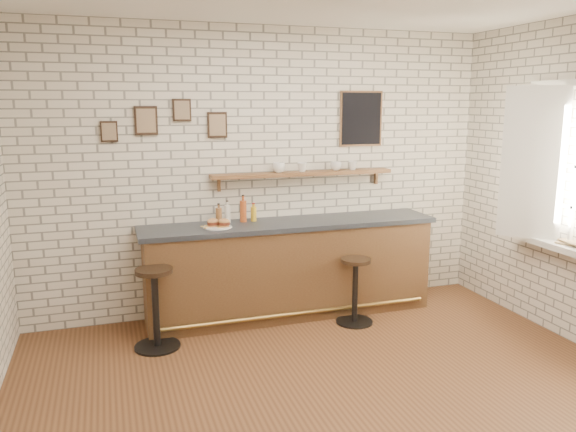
# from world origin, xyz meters

# --- Properties ---
(ground) EXTENTS (5.00, 5.00, 0.00)m
(ground) POSITION_xyz_m (0.00, 0.00, 0.00)
(ground) COLOR brown
(ground) RESTS_ON ground
(bar_counter) EXTENTS (3.10, 0.65, 1.01)m
(bar_counter) POSITION_xyz_m (0.19, 1.70, 0.51)
(bar_counter) COLOR brown
(bar_counter) RESTS_ON ground
(sandwich_plate) EXTENTS (0.28, 0.28, 0.01)m
(sandwich_plate) POSITION_xyz_m (-0.59, 1.65, 1.02)
(sandwich_plate) COLOR white
(sandwich_plate) RESTS_ON bar_counter
(ciabatta_sandwich) EXTENTS (0.24, 0.17, 0.08)m
(ciabatta_sandwich) POSITION_xyz_m (-0.58, 1.65, 1.06)
(ciabatta_sandwich) COLOR tan
(ciabatta_sandwich) RESTS_ON sandwich_plate
(potato_chips) EXTENTS (0.26, 0.17, 0.00)m
(potato_chips) POSITION_xyz_m (-0.61, 1.64, 1.02)
(potato_chips) COLOR #EFBF54
(potato_chips) RESTS_ON sandwich_plate
(bitters_bottle_brown) EXTENTS (0.06, 0.06, 0.21)m
(bitters_bottle_brown) POSITION_xyz_m (-0.53, 1.84, 1.09)
(bitters_bottle_brown) COLOR brown
(bitters_bottle_brown) RESTS_ON bar_counter
(bitters_bottle_white) EXTENTS (0.06, 0.06, 0.23)m
(bitters_bottle_white) POSITION_xyz_m (-0.44, 1.84, 1.10)
(bitters_bottle_white) COLOR beige
(bitters_bottle_white) RESTS_ON bar_counter
(bitters_bottle_amber) EXTENTS (0.07, 0.07, 0.28)m
(bitters_bottle_amber) POSITION_xyz_m (-0.28, 1.84, 1.13)
(bitters_bottle_amber) COLOR #A7461B
(bitters_bottle_amber) RESTS_ON bar_counter
(condiment_bottle_yellow) EXTENTS (0.06, 0.06, 0.19)m
(condiment_bottle_yellow) POSITION_xyz_m (-0.17, 1.84, 1.09)
(condiment_bottle_yellow) COLOR gold
(condiment_bottle_yellow) RESTS_ON bar_counter
(bar_stool_left) EXTENTS (0.42, 0.42, 0.76)m
(bar_stool_left) POSITION_xyz_m (-1.25, 1.27, 0.41)
(bar_stool_left) COLOR black
(bar_stool_left) RESTS_ON ground
(bar_stool_right) EXTENTS (0.38, 0.38, 0.68)m
(bar_stool_right) POSITION_xyz_m (0.74, 1.26, 0.36)
(bar_stool_right) COLOR black
(bar_stool_right) RESTS_ON ground
(wall_shelf) EXTENTS (2.00, 0.18, 0.18)m
(wall_shelf) POSITION_xyz_m (0.40, 1.90, 1.48)
(wall_shelf) COLOR brown
(wall_shelf) RESTS_ON ground
(shelf_cup_a) EXTENTS (0.16, 0.16, 0.11)m
(shelf_cup_a) POSITION_xyz_m (0.13, 1.90, 1.55)
(shelf_cup_a) COLOR white
(shelf_cup_a) RESTS_ON wall_shelf
(shelf_cup_b) EXTENTS (0.15, 0.15, 0.10)m
(shelf_cup_b) POSITION_xyz_m (0.39, 1.90, 1.55)
(shelf_cup_b) COLOR white
(shelf_cup_b) RESTS_ON wall_shelf
(shelf_cup_c) EXTENTS (0.13, 0.13, 0.09)m
(shelf_cup_c) POSITION_xyz_m (0.78, 1.90, 1.55)
(shelf_cup_c) COLOR white
(shelf_cup_c) RESTS_ON wall_shelf
(shelf_cup_d) EXTENTS (0.11, 0.11, 0.09)m
(shelf_cup_d) POSITION_xyz_m (0.98, 1.90, 1.55)
(shelf_cup_d) COLOR white
(shelf_cup_d) RESTS_ON wall_shelf
(back_wall_decor) EXTENTS (2.96, 0.02, 0.56)m
(back_wall_decor) POSITION_xyz_m (0.23, 1.98, 2.05)
(back_wall_decor) COLOR black
(back_wall_decor) RESTS_ON ground
(window_sill) EXTENTS (0.20, 1.35, 0.06)m
(window_sill) POSITION_xyz_m (2.40, 0.30, 0.90)
(window_sill) COLOR white
(window_sill) RESTS_ON ground
(casement_window) EXTENTS (0.40, 1.30, 1.56)m
(casement_window) POSITION_xyz_m (2.36, 0.30, 1.65)
(casement_window) COLOR white
(casement_window) RESTS_ON ground
(book_lower) EXTENTS (0.23, 0.25, 0.02)m
(book_lower) POSITION_xyz_m (2.38, 0.25, 0.94)
(book_lower) COLOR tan
(book_lower) RESTS_ON window_sill
(book_upper) EXTENTS (0.21, 0.27, 0.02)m
(book_upper) POSITION_xyz_m (2.38, 0.25, 0.96)
(book_upper) COLOR tan
(book_upper) RESTS_ON book_lower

